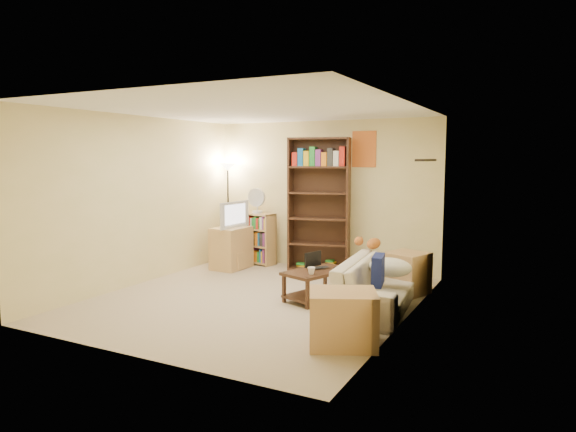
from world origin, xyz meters
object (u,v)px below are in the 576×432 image
(tabby_cat, at_px, (371,243))
(end_cabinet, at_px, (343,318))
(television, at_px, (231,214))
(short_bookshelf, at_px, (256,238))
(laptop, at_px, (320,269))
(tv_stand, at_px, (231,248))
(floor_lamp, at_px, (228,183))
(side_table, at_px, (407,273))
(mug, at_px, (311,271))
(desk_fan, at_px, (257,200))
(sofa, at_px, (377,284))
(coffee_table, at_px, (317,281))
(tall_bookshelf, at_px, (319,202))

(tabby_cat, relative_size, end_cabinet, 0.71)
(tabby_cat, height_order, television, television)
(tabby_cat, bearing_deg, short_bookshelf, 160.67)
(laptop, bearing_deg, tv_stand, 100.22)
(floor_lamp, distance_m, side_table, 3.79)
(mug, relative_size, desk_fan, 0.24)
(sofa, distance_m, desk_fan, 3.22)
(short_bookshelf, bearing_deg, laptop, -29.79)
(mug, xyz_separation_m, floor_lamp, (-2.58, 1.97, 0.97))
(sofa, height_order, television, television)
(end_cabinet, bearing_deg, desk_fan, 132.69)
(sofa, xyz_separation_m, desk_fan, (-2.69, 1.56, 0.85))
(coffee_table, height_order, floor_lamp, floor_lamp)
(tabby_cat, height_order, short_bookshelf, short_bookshelf)
(tv_stand, bearing_deg, mug, -30.18)
(coffee_table, xyz_separation_m, mug, (0.04, -0.26, 0.19))
(sofa, bearing_deg, tall_bookshelf, 39.25)
(tabby_cat, distance_m, tall_bookshelf, 1.43)
(tv_stand, relative_size, television, 0.91)
(coffee_table, bearing_deg, floor_lamp, 165.28)
(desk_fan, xyz_separation_m, side_table, (2.86, -0.74, -0.86))
(coffee_table, bearing_deg, tabby_cat, 79.37)
(sofa, relative_size, tabby_cat, 4.47)
(tabby_cat, xyz_separation_m, coffee_table, (-0.47, -0.82, -0.42))
(coffee_table, distance_m, television, 2.47)
(mug, bearing_deg, tall_bookshelf, 111.05)
(laptop, bearing_deg, sofa, -52.42)
(mug, height_order, short_bookshelf, short_bookshelf)
(tv_stand, bearing_deg, television, 0.00)
(mug, xyz_separation_m, television, (-2.13, 1.38, 0.48))
(tabby_cat, height_order, desk_fan, desk_fan)
(sofa, distance_m, coffee_table, 0.81)
(tall_bookshelf, bearing_deg, side_table, -35.58)
(coffee_table, distance_m, laptop, 0.17)
(tabby_cat, xyz_separation_m, television, (-2.57, 0.31, 0.25))
(mug, bearing_deg, side_table, 50.20)
(laptop, distance_m, tall_bookshelf, 1.81)
(television, distance_m, side_table, 3.15)
(tv_stand, bearing_deg, tall_bookshelf, 19.40)
(tall_bookshelf, xyz_separation_m, floor_lamp, (-1.88, 0.16, 0.26))
(floor_lamp, bearing_deg, coffee_table, -33.94)
(sofa, bearing_deg, laptop, 85.20)
(mug, height_order, end_cabinet, end_cabinet)
(floor_lamp, bearing_deg, tabby_cat, -16.45)
(coffee_table, xyz_separation_m, desk_fan, (-1.88, 1.62, 0.89))
(short_bookshelf, bearing_deg, floor_lamp, -174.74)
(tv_stand, bearing_deg, coffee_table, -25.46)
(short_bookshelf, bearing_deg, mug, -34.60)
(tabby_cat, height_order, tv_stand, tabby_cat)
(floor_lamp, height_order, side_table, floor_lamp)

